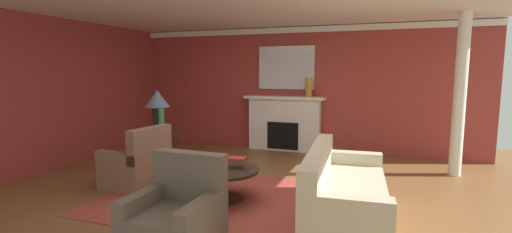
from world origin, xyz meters
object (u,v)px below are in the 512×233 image
object	(u,v)px
table_lamp	(157,103)
vase_on_side_table	(161,120)
mantel_mirror	(286,68)
side_table	(159,149)
armchair_near_window	(137,167)
fireplace	(284,125)
vase_mantel_right	(309,87)
sofa	(343,195)
coffee_table	(223,176)
armchair_facing_fireplace	(176,222)

from	to	relation	value
table_lamp	vase_on_side_table	bearing A→B (deg)	-38.66
mantel_mirror	vase_on_side_table	bearing A→B (deg)	-120.21
side_table	table_lamp	bearing A→B (deg)	0.00
armchair_near_window	vase_on_side_table	bearing A→B (deg)	93.90
mantel_mirror	table_lamp	bearing A→B (deg)	-123.85
fireplace	table_lamp	size ratio (longest dim) A/B	2.40
fireplace	vase_on_side_table	bearing A→B (deg)	-121.40
fireplace	vase_mantel_right	xyz separation A→B (m)	(0.55, -0.05, 0.85)
sofa	coffee_table	distance (m)	1.63
mantel_mirror	armchair_facing_fireplace	world-z (taller)	mantel_mirror
coffee_table	mantel_mirror	bearing A→B (deg)	90.49
table_lamp	armchair_facing_fireplace	bearing A→B (deg)	-52.20
mantel_mirror	table_lamp	xyz separation A→B (m)	(-1.67, -2.49, -0.62)
side_table	vase_on_side_table	world-z (taller)	vase_on_side_table
armchair_facing_fireplace	table_lamp	world-z (taller)	table_lamp
sofa	side_table	world-z (taller)	sofa
armchair_near_window	side_table	bearing A→B (deg)	103.08
sofa	armchair_facing_fireplace	xyz separation A→B (m)	(-1.47, -1.37, 0.01)
fireplace	coffee_table	bearing A→B (deg)	-89.50
mantel_mirror	coffee_table	world-z (taller)	mantel_mirror
sofa	table_lamp	bearing A→B (deg)	162.75
armchair_facing_fireplace	coffee_table	xyz separation A→B (m)	(-0.16, 1.46, 0.03)
sofa	vase_mantel_right	size ratio (longest dim) A/B	5.28
armchair_near_window	coffee_table	distance (m)	1.50
armchair_facing_fireplace	coffee_table	world-z (taller)	armchair_facing_fireplace
vase_mantel_right	vase_on_side_table	size ratio (longest dim) A/B	0.87
armchair_near_window	side_table	xyz separation A→B (m)	(-0.20, 0.86, 0.09)
armchair_near_window	vase_mantel_right	world-z (taller)	vase_mantel_right
vase_on_side_table	armchair_facing_fireplace	bearing A→B (deg)	-53.10
armchair_facing_fireplace	vase_on_side_table	size ratio (longest dim) A/B	2.03
sofa	armchair_near_window	size ratio (longest dim) A/B	2.27
coffee_table	table_lamp	xyz separation A→B (m)	(-1.70, 0.94, 0.89)
fireplace	mantel_mirror	world-z (taller)	mantel_mirror
coffee_table	vase_mantel_right	size ratio (longest dim) A/B	2.45
fireplace	mantel_mirror	distance (m)	1.28
side_table	vase_on_side_table	xyz separation A→B (m)	(0.15, -0.12, 0.53)
mantel_mirror	armchair_facing_fireplace	distance (m)	5.13
armchair_near_window	vase_on_side_table	size ratio (longest dim) A/B	2.03
fireplace	coffee_table	size ratio (longest dim) A/B	1.80
armchair_near_window	armchair_facing_fireplace	distance (m)	2.26
mantel_mirror	coffee_table	distance (m)	3.75
sofa	table_lamp	world-z (taller)	table_lamp
mantel_mirror	side_table	bearing A→B (deg)	-123.85
mantel_mirror	armchair_near_window	distance (m)	3.97
armchair_facing_fireplace	table_lamp	bearing A→B (deg)	127.80
side_table	table_lamp	xyz separation A→B (m)	(0.00, 0.00, 0.82)
vase_on_side_table	vase_mantel_right	bearing A→B (deg)	49.69
table_lamp	vase_mantel_right	world-z (taller)	vase_mantel_right
armchair_facing_fireplace	table_lamp	distance (m)	3.17
coffee_table	vase_mantel_right	bearing A→B (deg)	80.93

